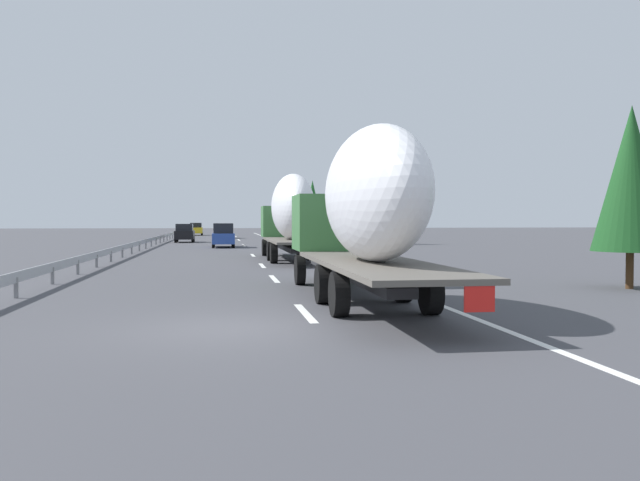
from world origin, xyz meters
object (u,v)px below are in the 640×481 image
car_black_suv (185,233)px  car_blue_sedan (223,235)px  truck_trailing (363,208)px  road_sign (295,221)px  car_white_van (225,231)px  truck_lead (290,213)px  car_yellow_coupe (196,229)px

car_black_suv → car_blue_sedan: (-12.77, -3.80, 0.05)m
truck_trailing → road_sign: size_ratio=4.53×
truck_trailing → car_white_van: 63.87m
truck_lead → car_black_suv: (31.06, 7.40, -1.69)m
truck_lead → car_black_suv: size_ratio=3.26×
car_white_van → truck_trailing: bearing=-177.0°
truck_trailing → car_black_suv: 50.34m
car_yellow_coupe → road_sign: road_sign is taller
car_black_suv → car_white_van: bearing=-16.2°
car_yellow_coupe → car_blue_sedan: size_ratio=0.88×
truck_trailing → car_yellow_coupe: 80.42m
car_blue_sedan → car_white_van: bearing=-0.6°
truck_lead → truck_trailing: truck_lead is taller
truck_lead → car_black_suv: bearing=13.4°
car_black_suv → road_sign: (-6.10, -10.50, 1.23)m
car_white_van → car_black_suv: bearing=163.8°
truck_lead → car_yellow_coupe: 61.82m
car_blue_sedan → road_sign: 9.54m
truck_lead → truck_trailing: 18.70m
truck_lead → car_blue_sedan: bearing=11.1°
car_white_van → car_blue_sedan: (-26.77, 0.26, 0.06)m
truck_lead → truck_trailing: (-18.70, -0.00, -0.06)m
truck_trailing → car_yellow_coupe: size_ratio=3.38×
truck_trailing → road_sign: truck_trailing is taller
car_black_suv → car_yellow_coupe: bearing=-0.0°
car_white_van → truck_lead: bearing=-175.8°
car_white_van → car_yellow_coupe: car_white_van is taller
truck_trailing → road_sign: (43.67, -3.10, -0.39)m
road_sign → truck_trailing: bearing=175.9°
car_white_van → car_blue_sedan: 26.77m
car_black_suv → road_sign: size_ratio=1.31×
truck_lead → car_white_van: size_ratio=3.28×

